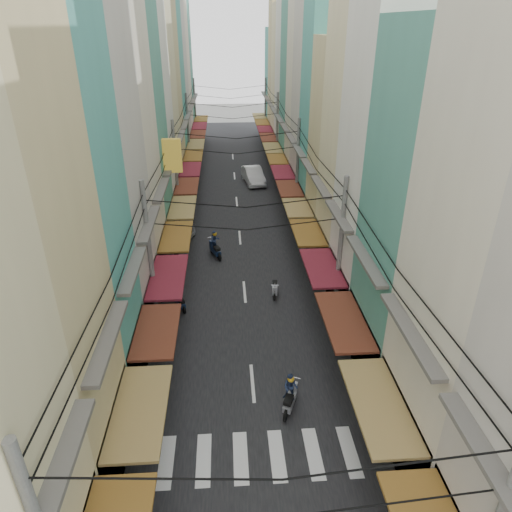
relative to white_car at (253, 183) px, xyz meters
name	(u,v)px	position (x,y,z in m)	size (l,w,h in m)	color
ground	(250,355)	(-1.90, -27.47, 0.00)	(160.00, 160.00, 0.00)	slate
road	(237,209)	(-1.90, -7.47, 0.01)	(10.00, 80.00, 0.02)	black
sidewalk_left	(164,211)	(-8.40, -7.47, 0.03)	(3.00, 80.00, 0.06)	slate
sidewalk_right	(310,207)	(4.60, -7.47, 0.03)	(3.00, 80.00, 0.06)	slate
crosswalk	(259,456)	(-1.90, -33.47, 0.03)	(7.55, 2.40, 0.01)	silver
building_row_left	(125,101)	(-9.82, -10.91, 9.78)	(7.80, 67.67, 23.70)	silver
building_row_right	(344,105)	(6.02, -11.02, 9.41)	(7.80, 68.98, 22.59)	teal
utility_poles	(238,149)	(-1.90, -12.46, 6.59)	(10.20, 66.13, 8.20)	slate
white_car	(253,183)	(0.00, 0.00, 0.00)	(5.71, 2.24, 2.02)	silver
bicycle	(378,393)	(3.65, -30.47, 0.00)	(0.66, 1.76, 1.21)	black
moving_scooters	(226,289)	(-3.01, -21.96, 0.54)	(6.01, 19.32, 1.97)	black
parked_scooters	(329,388)	(1.39, -30.52, 0.47)	(12.62, 13.37, 0.98)	black
pedestrians	(169,330)	(-5.93, -26.41, 0.97)	(12.43, 17.41, 2.02)	#251E29
market_umbrella	(399,325)	(5.10, -28.33, 2.12)	(2.28, 2.28, 2.40)	#B2B2B7
traffic_sign	(408,409)	(3.62, -33.40, 2.02)	(0.10, 0.61, 2.79)	slate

